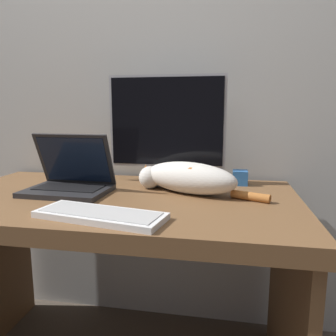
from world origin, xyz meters
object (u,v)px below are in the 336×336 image
(laptop, at_px, (70,181))
(external_keyboard, at_px, (100,215))
(monitor, at_px, (167,129))
(cat, at_px, (186,177))

(laptop, relative_size, external_keyboard, 0.78)
(monitor, bearing_deg, cat, -57.60)
(laptop, height_order, cat, laptop)
(external_keyboard, distance_m, cat, 0.43)
(monitor, height_order, cat, monitor)
(monitor, relative_size, laptop, 1.59)
(laptop, bearing_deg, cat, 11.11)
(external_keyboard, xyz_separation_m, cat, (0.22, 0.37, 0.05))
(monitor, distance_m, external_keyboard, 0.60)
(monitor, bearing_deg, laptop, -144.54)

